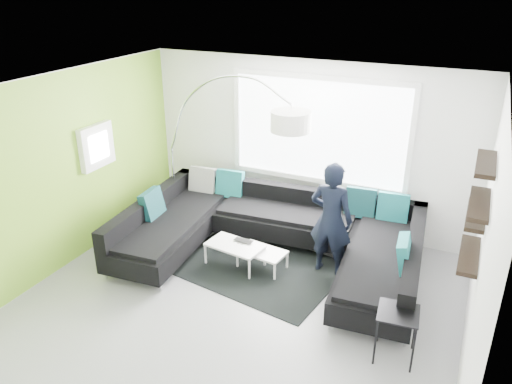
# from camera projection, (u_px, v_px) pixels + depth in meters

# --- Properties ---
(ground) EXTENTS (5.50, 5.50, 0.00)m
(ground) POSITION_uv_depth(u_px,v_px,m) (240.00, 300.00, 6.63)
(ground) COLOR gray
(ground) RESTS_ON ground
(room_shell) EXTENTS (5.54, 5.04, 2.82)m
(room_shell) POSITION_uv_depth(u_px,v_px,m) (248.00, 169.00, 6.06)
(room_shell) COLOR white
(room_shell) RESTS_ON ground
(sectional_sofa) EXTENTS (4.42, 2.94, 0.91)m
(sectional_sofa) POSITION_uv_depth(u_px,v_px,m) (270.00, 240.00, 7.33)
(sectional_sofa) COLOR black
(sectional_sofa) RESTS_ON ground
(rug) EXTENTS (2.59, 2.06, 0.01)m
(rug) POSITION_uv_depth(u_px,v_px,m) (257.00, 267.00, 7.38)
(rug) COLOR black
(rug) RESTS_ON ground
(coffee_table) EXTENTS (1.13, 0.75, 0.35)m
(coffee_table) POSITION_uv_depth(u_px,v_px,m) (248.00, 256.00, 7.34)
(coffee_table) COLOR white
(coffee_table) RESTS_ON ground
(arc_lamp) EXTENTS (2.58, 1.18, 2.66)m
(arc_lamp) POSITION_uv_depth(u_px,v_px,m) (171.00, 148.00, 8.28)
(arc_lamp) COLOR white
(arc_lamp) RESTS_ON ground
(side_table) EXTENTS (0.48, 0.48, 0.61)m
(side_table) POSITION_uv_depth(u_px,v_px,m) (396.00, 334.00, 5.55)
(side_table) COLOR black
(side_table) RESTS_ON ground
(person) EXTENTS (0.66, 0.47, 1.69)m
(person) POSITION_uv_depth(u_px,v_px,m) (331.00, 219.00, 6.96)
(person) COLOR black
(person) RESTS_ON ground
(laptop) EXTENTS (0.31, 0.21, 0.02)m
(laptop) POSITION_uv_depth(u_px,v_px,m) (242.00, 242.00, 7.35)
(laptop) COLOR black
(laptop) RESTS_ON coffee_table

